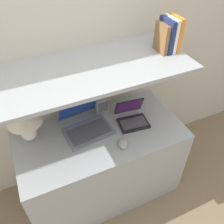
{
  "coord_description": "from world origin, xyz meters",
  "views": [
    {
      "loc": [
        -0.45,
        -0.87,
        2.12
      ],
      "look_at": [
        0.1,
        0.33,
        0.95
      ],
      "focal_mm": 38.0,
      "sensor_mm": 36.0,
      "label": 1
    }
  ],
  "objects_px": {
    "table_lamp": "(24,118)",
    "book_brown": "(161,38)",
    "laptop_small": "(132,118)",
    "book_white": "(170,34)",
    "book_navy": "(166,35)",
    "router_box": "(102,105)",
    "laptop_large": "(85,124)",
    "book_orange": "(174,33)",
    "computer_mouse": "(123,143)"
  },
  "relations": [
    {
      "from": "laptop_large",
      "to": "computer_mouse",
      "type": "xyz_separation_m",
      "value": [
        0.19,
        -0.29,
        -0.03
      ]
    },
    {
      "from": "computer_mouse",
      "to": "book_navy",
      "type": "xyz_separation_m",
      "value": [
        0.44,
        0.26,
        0.65
      ]
    },
    {
      "from": "table_lamp",
      "to": "book_orange",
      "type": "bearing_deg",
      "value": -4.97
    },
    {
      "from": "computer_mouse",
      "to": "book_brown",
      "type": "height_order",
      "value": "book_brown"
    },
    {
      "from": "laptop_small",
      "to": "book_orange",
      "type": "bearing_deg",
      "value": 9.47
    },
    {
      "from": "table_lamp",
      "to": "book_brown",
      "type": "bearing_deg",
      "value": -5.48
    },
    {
      "from": "computer_mouse",
      "to": "book_brown",
      "type": "xyz_separation_m",
      "value": [
        0.4,
        0.26,
        0.63
      ]
    },
    {
      "from": "book_orange",
      "to": "book_navy",
      "type": "relative_size",
      "value": 1.03
    },
    {
      "from": "laptop_large",
      "to": "book_orange",
      "type": "distance_m",
      "value": 0.94
    },
    {
      "from": "table_lamp",
      "to": "computer_mouse",
      "type": "height_order",
      "value": "table_lamp"
    },
    {
      "from": "book_navy",
      "to": "table_lamp",
      "type": "bearing_deg",
      "value": 174.7
    },
    {
      "from": "book_white",
      "to": "book_brown",
      "type": "height_order",
      "value": "book_white"
    },
    {
      "from": "table_lamp",
      "to": "router_box",
      "type": "height_order",
      "value": "table_lamp"
    },
    {
      "from": "book_orange",
      "to": "book_navy",
      "type": "bearing_deg",
      "value": 180.0
    },
    {
      "from": "table_lamp",
      "to": "book_orange",
      "type": "relative_size",
      "value": 1.31
    },
    {
      "from": "laptop_small",
      "to": "computer_mouse",
      "type": "xyz_separation_m",
      "value": [
        -0.18,
        -0.2,
        -0.02
      ]
    },
    {
      "from": "laptop_large",
      "to": "router_box",
      "type": "relative_size",
      "value": 2.75
    },
    {
      "from": "laptop_large",
      "to": "book_navy",
      "type": "distance_m",
      "value": 0.88
    },
    {
      "from": "book_brown",
      "to": "computer_mouse",
      "type": "bearing_deg",
      "value": -147.25
    },
    {
      "from": "book_orange",
      "to": "book_brown",
      "type": "relative_size",
      "value": 1.17
    },
    {
      "from": "laptop_large",
      "to": "book_brown",
      "type": "distance_m",
      "value": 0.85
    },
    {
      "from": "computer_mouse",
      "to": "book_brown",
      "type": "distance_m",
      "value": 0.79
    },
    {
      "from": "table_lamp",
      "to": "computer_mouse",
      "type": "xyz_separation_m",
      "value": [
        0.61,
        -0.36,
        -0.19
      ]
    },
    {
      "from": "book_navy",
      "to": "book_brown",
      "type": "bearing_deg",
      "value": 180.0
    },
    {
      "from": "computer_mouse",
      "to": "book_white",
      "type": "distance_m",
      "value": 0.84
    },
    {
      "from": "table_lamp",
      "to": "computer_mouse",
      "type": "bearing_deg",
      "value": -30.17
    },
    {
      "from": "laptop_large",
      "to": "book_navy",
      "type": "relative_size",
      "value": 1.71
    },
    {
      "from": "laptop_small",
      "to": "table_lamp",
      "type": "bearing_deg",
      "value": 169.21
    },
    {
      "from": "book_brown",
      "to": "laptop_small",
      "type": "bearing_deg",
      "value": -166.24
    },
    {
      "from": "table_lamp",
      "to": "laptop_large",
      "type": "distance_m",
      "value": 0.46
    },
    {
      "from": "book_white",
      "to": "book_navy",
      "type": "height_order",
      "value": "book_white"
    },
    {
      "from": "table_lamp",
      "to": "laptop_small",
      "type": "distance_m",
      "value": 0.83
    },
    {
      "from": "table_lamp",
      "to": "router_box",
      "type": "xyz_separation_m",
      "value": [
        0.62,
        0.07,
        -0.14
      ]
    },
    {
      "from": "table_lamp",
      "to": "book_brown",
      "type": "distance_m",
      "value": 1.11
    },
    {
      "from": "computer_mouse",
      "to": "router_box",
      "type": "distance_m",
      "value": 0.43
    },
    {
      "from": "computer_mouse",
      "to": "book_brown",
      "type": "bearing_deg",
      "value": 32.75
    },
    {
      "from": "book_white",
      "to": "laptop_large",
      "type": "bearing_deg",
      "value": 177.6
    },
    {
      "from": "book_navy",
      "to": "laptop_large",
      "type": "bearing_deg",
      "value": 177.47
    },
    {
      "from": "laptop_large",
      "to": "book_brown",
      "type": "height_order",
      "value": "book_brown"
    },
    {
      "from": "book_brown",
      "to": "table_lamp",
      "type": "bearing_deg",
      "value": 174.52
    },
    {
      "from": "computer_mouse",
      "to": "laptop_large",
      "type": "bearing_deg",
      "value": 123.87
    },
    {
      "from": "book_orange",
      "to": "computer_mouse",
      "type": "bearing_deg",
      "value": -152.89
    },
    {
      "from": "table_lamp",
      "to": "book_white",
      "type": "height_order",
      "value": "book_white"
    },
    {
      "from": "book_white",
      "to": "book_navy",
      "type": "distance_m",
      "value": 0.03
    },
    {
      "from": "laptop_small",
      "to": "laptop_large",
      "type": "bearing_deg",
      "value": 167.66
    },
    {
      "from": "laptop_small",
      "to": "book_navy",
      "type": "distance_m",
      "value": 0.68
    },
    {
      "from": "laptop_large",
      "to": "router_box",
      "type": "xyz_separation_m",
      "value": [
        0.2,
        0.14,
        0.02
      ]
    },
    {
      "from": "table_lamp",
      "to": "book_white",
      "type": "bearing_deg",
      "value": -5.14
    },
    {
      "from": "router_box",
      "to": "book_navy",
      "type": "relative_size",
      "value": 0.62
    },
    {
      "from": "laptop_large",
      "to": "book_orange",
      "type": "bearing_deg",
      "value": -2.28
    }
  ]
}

